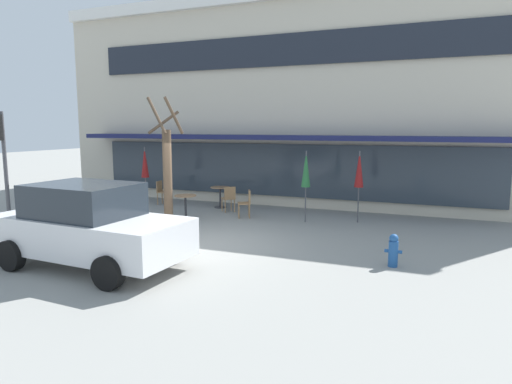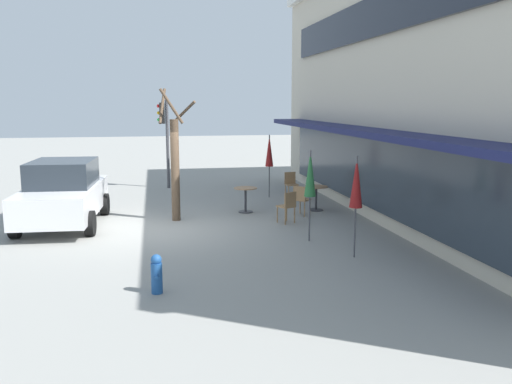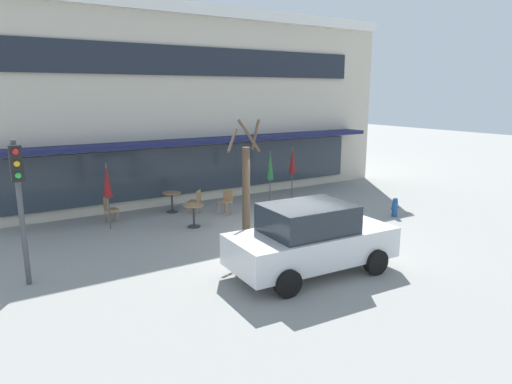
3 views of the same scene
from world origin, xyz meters
TOP-DOWN VIEW (x-y plane):
  - ground_plane at (0.00, 0.00)m, footprint 80.00×80.00m
  - building_facade at (0.00, 9.97)m, footprint 18.75×9.10m
  - cafe_table_near_wall at (-1.88, 4.89)m, footprint 0.70×0.70m
  - cafe_table_streetside at (-2.01, 2.70)m, footprint 0.70×0.70m
  - patio_umbrella_green_folded at (-4.44, 3.96)m, footprint 0.28×0.28m
  - patio_umbrella_cream_folded at (1.70, 3.63)m, footprint 0.28×0.28m
  - patio_umbrella_corner_open at (3.21, 4.20)m, footprint 0.28×0.28m
  - cafe_chair_0 at (-0.27, 3.59)m, footprint 0.54×0.54m
  - cafe_chair_1 at (-4.25, 4.69)m, footprint 0.43×0.43m
  - cafe_chair_2 at (-1.21, 4.22)m, footprint 0.57×0.57m
  - parked_sedan at (-1.22, -2.45)m, footprint 4.29×2.19m
  - street_tree at (-1.25, 0.57)m, footprint 1.02×1.06m
  - traffic_light_pole at (-7.27, 0.44)m, footprint 0.26×0.44m
  - fire_hydrant at (4.69, -0.02)m, footprint 0.36×0.20m

SIDE VIEW (x-z plane):
  - ground_plane at x=0.00m, z-range 0.00..0.00m
  - fire_hydrant at x=4.69m, z-range 0.00..0.71m
  - cafe_table_near_wall at x=-1.88m, z-range 0.14..0.90m
  - cafe_table_streetside at x=-2.01m, z-range 0.14..0.90m
  - cafe_chair_0 at x=-0.27m, z-range 0.08..0.97m
  - cafe_chair_1 at x=-4.25m, z-range 0.08..0.97m
  - cafe_chair_2 at x=-1.21m, z-range 0.08..0.97m
  - parked_sedan at x=-1.22m, z-range 0.00..1.76m
  - street_tree at x=-1.25m, z-range -0.23..3.47m
  - patio_umbrella_green_folded at x=-4.44m, z-range 0.53..2.73m
  - patio_umbrella_cream_folded at x=1.70m, z-range 0.53..2.73m
  - patio_umbrella_corner_open at x=3.21m, z-range 0.53..2.73m
  - traffic_light_pole at x=-7.27m, z-range 0.60..4.00m
  - building_facade at x=0.00m, z-range 0.00..7.77m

